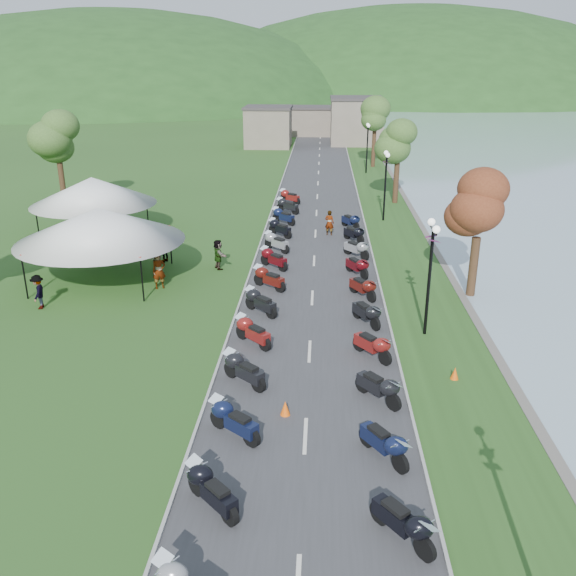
{
  "coord_description": "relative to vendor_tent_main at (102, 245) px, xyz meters",
  "views": [
    {
      "loc": [
        0.37,
        -6.57,
        11.34
      ],
      "look_at": [
        -1.11,
        19.93,
        1.3
      ],
      "focal_mm": 38.0,
      "sensor_mm": 36.0,
      "label": 1
    }
  ],
  "objects": [
    {
      "name": "moto_row_right",
      "position": [
        13.79,
        -6.82,
        -1.45
      ],
      "size": [
        2.6,
        38.95,
        1.1
      ],
      "primitive_type": null,
      "color": "#331411",
      "rests_on": "ground"
    },
    {
      "name": "pedestrian_c",
      "position": [
        -1.78,
        -4.15,
        -2.0
      ],
      "size": [
        0.64,
        1.15,
        1.69
      ],
      "primitive_type": "imported",
      "rotation": [
        0.0,
        0.0,
        4.89
      ],
      "color": "slate",
      "rests_on": "ground"
    },
    {
      "name": "traffic_cone_near",
      "position": [
        10.62,
        -12.91,
        -1.73
      ],
      "size": [
        0.35,
        0.35,
        0.55
      ],
      "primitive_type": "cone",
      "color": "#F2590C",
      "rests_on": "ground"
    },
    {
      "name": "pedestrian_a",
      "position": [
        3.31,
        -1.1,
        -2.0
      ],
      "size": [
        0.85,
        0.77,
        1.9
      ],
      "primitive_type": "imported",
      "rotation": [
        0.0,
        0.0,
        0.47
      ],
      "color": "slate",
      "rests_on": "ground"
    },
    {
      "name": "vendor_tent_main",
      "position": [
        0.0,
        0.0,
        0.0
      ],
      "size": [
        5.93,
        5.93,
        4.0
      ],
      "primitive_type": null,
      "color": "white",
      "rests_on": "ground"
    },
    {
      "name": "far_building",
      "position": [
        9.33,
        60.91,
        0.5
      ],
      "size": [
        18.0,
        16.0,
        5.0
      ],
      "primitive_type": "cube",
      "color": "#7A6E5F",
      "rests_on": "ground"
    },
    {
      "name": "pedestrian_b",
      "position": [
        2.58,
        1.07,
        -2.0
      ],
      "size": [
        0.89,
        0.57,
        1.7
      ],
      "primitive_type": "imported",
      "rotation": [
        0.0,
        0.0,
        3.29
      ],
      "color": "slate",
      "rests_on": "ground"
    },
    {
      "name": "moto_row_left",
      "position": [
        9.05,
        -2.59,
        -1.45
      ],
      "size": [
        2.6,
        45.78,
        1.1
      ],
      "primitive_type": null,
      "color": "#331411",
      "rests_on": "ground"
    },
    {
      "name": "vendor_tent_side",
      "position": [
        -3.47,
        8.58,
        0.0
      ],
      "size": [
        5.49,
        5.49,
        4.0
      ],
      "primitive_type": null,
      "color": "white",
      "rests_on": "ground"
    },
    {
      "name": "road",
      "position": [
        11.33,
        15.91,
        -1.99
      ],
      "size": [
        7.0,
        120.0,
        0.02
      ],
      "primitive_type": "cube",
      "color": "#3C3C3F",
      "rests_on": "ground"
    },
    {
      "name": "tree_lakeside",
      "position": [
        19.39,
        -1.2,
        1.46
      ],
      "size": [
        2.49,
        2.49,
        6.93
      ],
      "primitive_type": null,
      "color": "#4C742F",
      "rests_on": "ground"
    },
    {
      "name": "hills_backdrop",
      "position": [
        11.33,
        175.91,
        -2.0
      ],
      "size": [
        360.0,
        120.0,
        76.0
      ],
      "primitive_type": null,
      "color": "#285621",
      "rests_on": "ground"
    }
  ]
}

